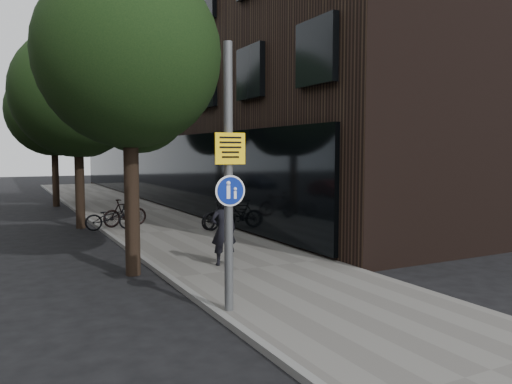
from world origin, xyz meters
TOP-DOWN VIEW (x-y plane):
  - ground at (0.00, 0.00)m, footprint 120.00×120.00m
  - sidewalk at (0.25, 10.00)m, footprint 4.50×60.00m
  - curb_edge at (-2.00, 10.00)m, footprint 0.15×60.00m
  - building_right_dark_brick at (8.50, 22.00)m, footprint 12.00×40.00m
  - street_tree_near at (-2.53, 4.64)m, footprint 4.40×4.40m
  - street_tree_mid at (-2.53, 13.14)m, footprint 5.00×5.00m
  - street_tree_far at (-2.53, 22.14)m, footprint 5.00×5.00m
  - signpost at (-1.80, 0.58)m, footprint 0.56×0.16m
  - pedestrian at (-0.41, 3.97)m, footprint 0.73×0.55m
  - parked_bike_facade_near at (2.00, 9.66)m, footprint 1.97×1.14m
  - parked_bike_facade_far at (2.00, 9.37)m, footprint 1.85×0.79m
  - parked_bike_curb_near at (-1.80, 11.19)m, footprint 1.86×0.77m
  - parked_bike_curb_far at (-1.10, 11.87)m, footprint 1.86×0.86m

SIDE VIEW (x-z plane):
  - ground at x=0.00m, z-range 0.00..0.00m
  - sidewalk at x=0.25m, z-range 0.00..0.12m
  - curb_edge at x=-2.00m, z-range 0.00..0.13m
  - parked_bike_curb_near at x=-1.80m, z-range 0.12..1.08m
  - parked_bike_facade_near at x=2.00m, z-range 0.12..1.10m
  - parked_bike_curb_far at x=-1.10m, z-range 0.12..1.20m
  - parked_bike_facade_far at x=2.00m, z-range 0.12..1.20m
  - pedestrian at x=-0.41m, z-range 0.12..1.92m
  - signpost at x=-1.80m, z-range 0.14..4.98m
  - street_tree_near at x=-2.53m, z-range 1.36..8.86m
  - street_tree_mid at x=-2.53m, z-range 1.21..9.01m
  - street_tree_far at x=-2.53m, z-range 1.21..9.01m
  - building_right_dark_brick at x=8.50m, z-range 0.00..18.00m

